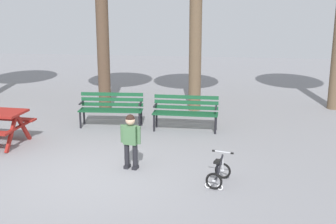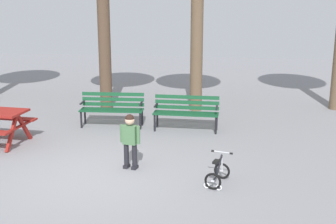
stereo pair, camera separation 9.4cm
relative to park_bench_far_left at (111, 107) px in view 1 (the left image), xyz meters
name	(u,v)px [view 1 (the left image)]	position (x,y,z in m)	size (l,w,h in m)	color
ground	(95,176)	(0.54, -3.28, -0.51)	(36.00, 36.00, 0.00)	gray
park_bench_far_left	(111,107)	(0.00, 0.00, 0.00)	(1.63, 0.56, 0.85)	#144728
park_bench_left	(186,110)	(1.91, -0.08, 0.00)	(1.60, 0.47, 0.85)	#144728
child_standing	(131,137)	(1.14, -2.83, 0.12)	(0.40, 0.21, 1.07)	black
kids_bicycle	(219,173)	(2.82, -3.34, -0.31)	(0.48, 0.62, 0.54)	black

